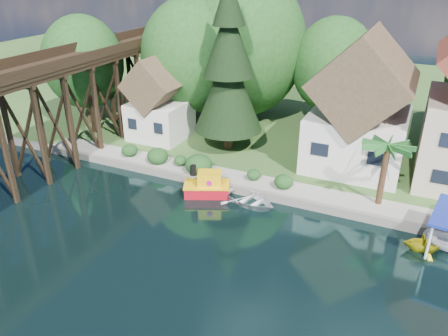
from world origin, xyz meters
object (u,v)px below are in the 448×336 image
(trestle_bridge, at_px, (41,109))
(boat_yellow, at_px, (425,242))
(boat_white_a, at_px, (249,198))
(shed, at_px, (159,104))
(conifer, at_px, (229,70))
(palm_tree, at_px, (388,149))
(house_left, at_px, (360,111))
(tugboat, at_px, (207,186))

(trestle_bridge, relative_size, boat_yellow, 17.69)
(trestle_bridge, relative_size, boat_white_a, 10.33)
(shed, xyz_separation_m, conifer, (6.99, 0.30, 3.81))
(palm_tree, relative_size, boat_yellow, 1.94)
(conifer, bearing_deg, house_left, 6.25)
(house_left, bearing_deg, trestle_bridge, -154.79)
(trestle_bridge, height_order, conifer, conifer)
(palm_tree, xyz_separation_m, boat_white_a, (-8.61, -2.97, -4.29))
(tugboat, bearing_deg, shed, 139.23)
(shed, distance_m, boat_yellow, 25.60)
(boat_white_a, bearing_deg, shed, 73.68)
(shed, height_order, boat_white_a, shed)
(boat_white_a, distance_m, boat_yellow, 11.81)
(palm_tree, relative_size, tugboat, 1.26)
(trestle_bridge, xyz_separation_m, house_left, (23.00, 10.83, -0.21))
(conifer, relative_size, boat_white_a, 3.46)
(shed, relative_size, conifer, 0.53)
(house_left, bearing_deg, boat_white_a, -122.62)
(boat_white_a, relative_size, boat_yellow, 1.71)
(palm_tree, relative_size, boat_white_a, 1.13)
(trestle_bridge, distance_m, boat_white_a, 17.96)
(house_left, height_order, shed, house_left)
(trestle_bridge, distance_m, house_left, 25.42)
(conifer, xyz_separation_m, palm_tree, (13.81, -4.90, -2.90))
(tugboat, bearing_deg, conifer, 103.23)
(house_left, relative_size, palm_tree, 2.27)
(house_left, height_order, boat_yellow, house_left)
(trestle_bridge, bearing_deg, boat_white_a, 5.82)
(trestle_bridge, distance_m, shed, 10.69)
(shed, height_order, palm_tree, shed)
(shed, xyz_separation_m, tugboat, (8.85, -7.63, -3.09))
(palm_tree, xyz_separation_m, boat_yellow, (3.16, -3.81, -4.08))
(conifer, height_order, boat_yellow, conifer)
(tugboat, height_order, boat_white_a, tugboat)
(shed, bearing_deg, house_left, 4.77)
(shed, height_order, tugboat, shed)
(conifer, relative_size, palm_tree, 3.05)
(palm_tree, bearing_deg, trestle_bridge, -169.63)
(shed, relative_size, palm_tree, 1.62)
(palm_tree, height_order, boat_yellow, palm_tree)
(trestle_bridge, distance_m, tugboat, 14.70)
(trestle_bridge, distance_m, boat_yellow, 29.36)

